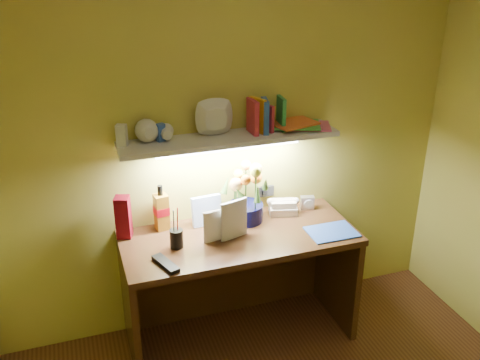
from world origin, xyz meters
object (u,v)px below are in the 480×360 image
(desk_clock, at_px, (307,203))
(whisky_bottle, at_px, (161,207))
(telephone, at_px, (283,206))
(flower_bouquet, at_px, (246,192))
(desk, at_px, (240,287))

(desk_clock, bearing_deg, whisky_bottle, -168.71)
(desk_clock, distance_m, whisky_bottle, 0.96)
(telephone, relative_size, desk_clock, 1.99)
(whisky_bottle, bearing_deg, flower_bouquet, -6.43)
(flower_bouquet, xyz_separation_m, desk_clock, (0.43, 0.02, -0.15))
(flower_bouquet, distance_m, telephone, 0.29)
(telephone, bearing_deg, desk, -138.14)
(flower_bouquet, bearing_deg, desk_clock, 2.52)
(flower_bouquet, xyz_separation_m, telephone, (0.26, 0.01, -0.14))
(desk, relative_size, telephone, 8.04)
(telephone, distance_m, whisky_bottle, 0.78)
(desk, bearing_deg, whisky_bottle, 151.49)
(flower_bouquet, bearing_deg, whisky_bottle, 173.57)
(telephone, relative_size, whisky_bottle, 0.61)
(flower_bouquet, height_order, telephone, flower_bouquet)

